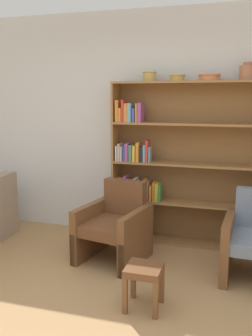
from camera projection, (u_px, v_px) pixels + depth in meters
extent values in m
cube|color=silver|center=(147.00, 127.00, 4.59)|extent=(12.00, 0.06, 2.75)
cube|color=olive|center=(116.00, 161.00, 4.59)|extent=(0.03, 0.30, 1.91)
cube|color=olive|center=(195.00, 82.00, 4.15)|extent=(1.83, 0.30, 0.02)
cube|color=olive|center=(189.00, 242.00, 4.51)|extent=(1.83, 0.30, 0.03)
cube|color=brown|center=(193.00, 163.00, 4.47)|extent=(1.83, 0.01, 1.91)
cube|color=gold|center=(119.00, 226.00, 4.68)|extent=(0.04, 0.17, 0.24)
cube|color=black|center=(121.00, 227.00, 4.65)|extent=(0.02, 0.12, 0.22)
cube|color=orange|center=(124.00, 226.00, 4.66)|extent=(0.02, 0.16, 0.26)
cube|color=black|center=(126.00, 227.00, 4.65)|extent=(0.02, 0.15, 0.24)
cube|color=black|center=(129.00, 228.00, 4.64)|extent=(0.03, 0.15, 0.23)
cube|color=#B2A899|center=(131.00, 230.00, 4.64)|extent=(0.02, 0.16, 0.16)
cube|color=#388C47|center=(134.00, 230.00, 4.63)|extent=(0.04, 0.16, 0.16)
cube|color=#4C756B|center=(137.00, 229.00, 4.60)|extent=(0.04, 0.12, 0.23)
cube|color=white|center=(140.00, 229.00, 4.59)|extent=(0.04, 0.13, 0.22)
cube|color=orange|center=(143.00, 228.00, 4.58)|extent=(0.02, 0.14, 0.26)
cube|color=#4C756B|center=(145.00, 228.00, 4.60)|extent=(0.02, 0.19, 0.26)
cube|color=red|center=(147.00, 231.00, 4.57)|extent=(0.02, 0.14, 0.19)
cube|color=olive|center=(191.00, 203.00, 4.41)|extent=(1.83, 0.30, 0.02)
cube|color=orange|center=(119.00, 187.00, 4.60)|extent=(0.04, 0.18, 0.25)
cube|color=white|center=(122.00, 190.00, 4.57)|extent=(0.03, 0.14, 0.19)
cube|color=#994C99|center=(125.00, 187.00, 4.56)|extent=(0.04, 0.15, 0.28)
cube|color=orange|center=(129.00, 190.00, 4.57)|extent=(0.04, 0.20, 0.19)
cube|color=#7F6B4C|center=(132.00, 191.00, 4.56)|extent=(0.03, 0.18, 0.17)
cube|color=white|center=(135.00, 188.00, 4.54)|extent=(0.04, 0.19, 0.25)
cube|color=#669EB2|center=(138.00, 190.00, 4.51)|extent=(0.03, 0.13, 0.23)
cube|color=black|center=(141.00, 193.00, 4.52)|extent=(0.04, 0.17, 0.16)
cube|color=orange|center=(145.00, 189.00, 4.51)|extent=(0.04, 0.19, 0.25)
cube|color=#7F6B4C|center=(148.00, 190.00, 4.48)|extent=(0.04, 0.14, 0.24)
cube|color=orange|center=(151.00, 193.00, 4.47)|extent=(0.03, 0.14, 0.19)
cube|color=orange|center=(154.00, 191.00, 4.45)|extent=(0.02, 0.12, 0.23)
cube|color=gold|center=(157.00, 192.00, 4.44)|extent=(0.04, 0.13, 0.21)
cube|color=#388C47|center=(160.00, 193.00, 4.43)|extent=(0.02, 0.13, 0.20)
cube|color=olive|center=(192.00, 164.00, 4.33)|extent=(1.83, 0.30, 0.02)
cube|color=white|center=(118.00, 153.00, 4.53)|extent=(0.02, 0.20, 0.18)
cube|color=#B2A899|center=(121.00, 152.00, 4.51)|extent=(0.03, 0.19, 0.21)
cube|color=#B2A899|center=(123.00, 153.00, 4.50)|extent=(0.03, 0.17, 0.18)
cube|color=#334CB2|center=(125.00, 153.00, 4.50)|extent=(0.02, 0.19, 0.18)
cube|color=#994C99|center=(128.00, 152.00, 4.49)|extent=(0.04, 0.20, 0.21)
cube|color=#4C756B|center=(131.00, 153.00, 4.45)|extent=(0.04, 0.13, 0.20)
cube|color=gold|center=(135.00, 153.00, 4.44)|extent=(0.03, 0.13, 0.19)
cube|color=orange|center=(138.00, 152.00, 4.42)|extent=(0.04, 0.13, 0.23)
cube|color=black|center=(142.00, 154.00, 4.42)|extent=(0.04, 0.16, 0.18)
cube|color=#669EB2|center=(145.00, 153.00, 4.40)|extent=(0.03, 0.14, 0.20)
cube|color=red|center=(147.00, 151.00, 4.38)|extent=(0.03, 0.12, 0.26)
cube|color=#669EB2|center=(150.00, 154.00, 4.38)|extent=(0.02, 0.12, 0.18)
cube|color=olive|center=(193.00, 124.00, 4.24)|extent=(1.83, 0.30, 0.02)
cube|color=orange|center=(118.00, 111.00, 4.41)|extent=(0.04, 0.15, 0.25)
cube|color=orange|center=(122.00, 115.00, 4.42)|extent=(0.03, 0.18, 0.16)
cube|color=red|center=(124.00, 111.00, 4.39)|extent=(0.03, 0.14, 0.26)
cube|color=orange|center=(127.00, 113.00, 4.40)|extent=(0.04, 0.18, 0.22)
cube|color=#669EB2|center=(131.00, 113.00, 4.38)|extent=(0.04, 0.18, 0.22)
cube|color=#334CB2|center=(135.00, 115.00, 4.38)|extent=(0.03, 0.19, 0.16)
cube|color=orange|center=(137.00, 113.00, 4.35)|extent=(0.02, 0.15, 0.22)
cube|color=#994C99|center=(141.00, 112.00, 4.36)|extent=(0.04, 0.19, 0.22)
cylinder|color=tan|center=(149.00, 77.00, 4.29)|extent=(0.15, 0.15, 0.11)
torus|color=tan|center=(149.00, 72.00, 4.28)|extent=(0.17, 0.17, 0.02)
cylinder|color=tan|center=(177.00, 78.00, 4.20)|extent=(0.16, 0.16, 0.07)
torus|color=tan|center=(177.00, 75.00, 4.20)|extent=(0.18, 0.18, 0.02)
cylinder|color=#C67547|center=(209.00, 78.00, 4.10)|extent=(0.22, 0.22, 0.07)
torus|color=#C67547|center=(210.00, 75.00, 4.10)|extent=(0.25, 0.25, 0.02)
cylinder|color=#A36647|center=(247.00, 73.00, 3.98)|extent=(0.17, 0.17, 0.15)
cylinder|color=#A36647|center=(248.00, 64.00, 3.96)|extent=(0.09, 0.09, 0.04)
cube|color=brown|center=(123.00, 261.00, 3.62)|extent=(0.08, 0.08, 0.35)
cube|color=brown|center=(74.00, 250.00, 3.88)|extent=(0.08, 0.08, 0.35)
cube|color=brown|center=(149.00, 240.00, 4.15)|extent=(0.08, 0.08, 0.35)
cube|color=brown|center=(105.00, 231.00, 4.41)|extent=(0.08, 0.08, 0.35)
cube|color=brown|center=(113.00, 226.00, 3.97)|extent=(0.60, 0.72, 0.12)
cube|color=brown|center=(125.00, 198.00, 4.17)|extent=(0.49, 0.21, 0.42)
cube|color=brown|center=(136.00, 239.00, 3.86)|extent=(0.21, 0.68, 0.59)
cube|color=brown|center=(91.00, 230.00, 4.12)|extent=(0.21, 0.68, 0.59)
cube|color=brown|center=(223.00, 270.00, 3.41)|extent=(0.07, 0.07, 0.35)
cube|color=brown|center=(229.00, 246.00, 3.98)|extent=(0.07, 0.07, 0.35)
cube|color=brown|center=(227.00, 246.00, 3.67)|extent=(0.12, 0.68, 0.59)
cube|color=brown|center=(133.00, 281.00, 3.25)|extent=(0.04, 0.04, 0.31)
cube|color=brown|center=(162.00, 285.00, 3.18)|extent=(0.04, 0.04, 0.31)
cube|color=brown|center=(125.00, 296.00, 3.02)|extent=(0.04, 0.04, 0.31)
cube|color=brown|center=(155.00, 300.00, 2.95)|extent=(0.04, 0.04, 0.31)
cube|color=brown|center=(144.00, 270.00, 3.07)|extent=(0.29, 0.29, 0.06)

